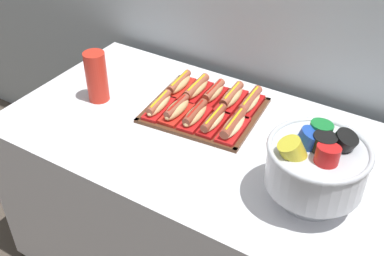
{
  "coord_description": "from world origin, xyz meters",
  "views": [
    {
      "loc": [
        0.65,
        -1.16,
        1.76
      ],
      "look_at": [
        -0.05,
        -0.03,
        0.77
      ],
      "focal_mm": 44.1,
      "sensor_mm": 36.0,
      "label": 1
    }
  ],
  "objects_px": {
    "serving_tray": "(205,111)",
    "hot_dog_2": "(195,115)",
    "hot_dog_5": "(179,85)",
    "hot_dog_6": "(196,89)",
    "cup_stack": "(97,77)",
    "hot_dog_8": "(232,98)",
    "punch_bowl": "(316,164)",
    "hot_dog_1": "(177,110)",
    "buffet_table": "(206,204)",
    "hot_dog_4": "(233,126)",
    "hot_dog_9": "(250,103)",
    "hot_dog_3": "(214,121)",
    "hot_dog_0": "(159,105)",
    "hot_dog_7": "(214,93)"
  },
  "relations": [
    {
      "from": "hot_dog_5",
      "to": "hot_dog_6",
      "type": "distance_m",
      "value": 0.08
    },
    {
      "from": "buffet_table",
      "to": "cup_stack",
      "type": "relative_size",
      "value": 7.42
    },
    {
      "from": "hot_dog_2",
      "to": "hot_dog_4",
      "type": "height_order",
      "value": "hot_dog_4"
    },
    {
      "from": "hot_dog_6",
      "to": "cup_stack",
      "type": "xyz_separation_m",
      "value": [
        -0.32,
        -0.22,
        0.07
      ]
    },
    {
      "from": "hot_dog_1",
      "to": "punch_bowl",
      "type": "bearing_deg",
      "value": -14.72
    },
    {
      "from": "hot_dog_1",
      "to": "hot_dog_3",
      "type": "height_order",
      "value": "hot_dog_1"
    },
    {
      "from": "buffet_table",
      "to": "hot_dog_2",
      "type": "distance_m",
      "value": 0.39
    },
    {
      "from": "punch_bowl",
      "to": "hot_dog_6",
      "type": "bearing_deg",
      "value": 151.8
    },
    {
      "from": "hot_dog_3",
      "to": "cup_stack",
      "type": "bearing_deg",
      "value": -172.16
    },
    {
      "from": "hot_dog_4",
      "to": "hot_dog_2",
      "type": "bearing_deg",
      "value": -174.6
    },
    {
      "from": "serving_tray",
      "to": "hot_dog_2",
      "type": "height_order",
      "value": "hot_dog_2"
    },
    {
      "from": "hot_dog_3",
      "to": "hot_dog_5",
      "type": "relative_size",
      "value": 0.98
    },
    {
      "from": "hot_dog_1",
      "to": "punch_bowl",
      "type": "relative_size",
      "value": 0.56
    },
    {
      "from": "hot_dog_8",
      "to": "punch_bowl",
      "type": "relative_size",
      "value": 0.64
    },
    {
      "from": "hot_dog_1",
      "to": "buffet_table",
      "type": "bearing_deg",
      "value": -11.33
    },
    {
      "from": "buffet_table",
      "to": "hot_dog_8",
      "type": "bearing_deg",
      "value": 94.09
    },
    {
      "from": "hot_dog_0",
      "to": "hot_dog_1",
      "type": "height_order",
      "value": "hot_dog_1"
    },
    {
      "from": "hot_dog_5",
      "to": "punch_bowl",
      "type": "distance_m",
      "value": 0.74
    },
    {
      "from": "cup_stack",
      "to": "punch_bowl",
      "type": "bearing_deg",
      "value": -6.19
    },
    {
      "from": "hot_dog_0",
      "to": "hot_dog_5",
      "type": "xyz_separation_m",
      "value": [
        -0.02,
        0.16,
        0.0
      ]
    },
    {
      "from": "hot_dog_5",
      "to": "hot_dog_9",
      "type": "xyz_separation_m",
      "value": [
        0.3,
        0.03,
        0.0
      ]
    },
    {
      "from": "buffet_table",
      "to": "hot_dog_7",
      "type": "relative_size",
      "value": 9.23
    },
    {
      "from": "hot_dog_2",
      "to": "hot_dog_9",
      "type": "xyz_separation_m",
      "value": [
        0.13,
        0.18,
        0.0
      ]
    },
    {
      "from": "hot_dog_5",
      "to": "punch_bowl",
      "type": "xyz_separation_m",
      "value": [
        0.66,
        -0.31,
        0.11
      ]
    },
    {
      "from": "serving_tray",
      "to": "hot_dog_1",
      "type": "bearing_deg",
      "value": -126.88
    },
    {
      "from": "hot_dog_5",
      "to": "hot_dog_9",
      "type": "distance_m",
      "value": 0.3
    },
    {
      "from": "serving_tray",
      "to": "hot_dog_3",
      "type": "relative_size",
      "value": 2.53
    },
    {
      "from": "serving_tray",
      "to": "hot_dog_3",
      "type": "bearing_deg",
      "value": -42.33
    },
    {
      "from": "hot_dog_1",
      "to": "cup_stack",
      "type": "relative_size",
      "value": 0.82
    },
    {
      "from": "hot_dog_1",
      "to": "hot_dog_5",
      "type": "relative_size",
      "value": 0.94
    },
    {
      "from": "hot_dog_4",
      "to": "cup_stack",
      "type": "height_order",
      "value": "cup_stack"
    },
    {
      "from": "punch_bowl",
      "to": "serving_tray",
      "type": "bearing_deg",
      "value": 154.6
    },
    {
      "from": "hot_dog_0",
      "to": "hot_dog_7",
      "type": "distance_m",
      "value": 0.22
    },
    {
      "from": "hot_dog_4",
      "to": "hot_dog_7",
      "type": "relative_size",
      "value": 1.12
    },
    {
      "from": "hot_dog_0",
      "to": "hot_dog_6",
      "type": "xyz_separation_m",
      "value": [
        0.06,
        0.17,
        0.0
      ]
    },
    {
      "from": "hot_dog_2",
      "to": "hot_dog_7",
      "type": "xyz_separation_m",
      "value": [
        -0.02,
        0.16,
        0.0
      ]
    },
    {
      "from": "hot_dog_4",
      "to": "hot_dog_9",
      "type": "distance_m",
      "value": 0.17
    },
    {
      "from": "hot_dog_5",
      "to": "hot_dog_8",
      "type": "distance_m",
      "value": 0.23
    },
    {
      "from": "serving_tray",
      "to": "hot_dog_1",
      "type": "distance_m",
      "value": 0.12
    },
    {
      "from": "serving_tray",
      "to": "hot_dog_9",
      "type": "height_order",
      "value": "hot_dog_9"
    },
    {
      "from": "hot_dog_5",
      "to": "hot_dog_0",
      "type": "bearing_deg",
      "value": -84.6
    },
    {
      "from": "buffet_table",
      "to": "hot_dog_2",
      "type": "relative_size",
      "value": 8.57
    },
    {
      "from": "serving_tray",
      "to": "hot_dog_2",
      "type": "xyz_separation_m",
      "value": [
        0.01,
        -0.08,
        0.03
      ]
    },
    {
      "from": "hot_dog_0",
      "to": "hot_dog_8",
      "type": "relative_size",
      "value": 0.95
    },
    {
      "from": "serving_tray",
      "to": "hot_dog_3",
      "type": "xyz_separation_m",
      "value": [
        0.08,
        -0.08,
        0.03
      ]
    },
    {
      "from": "hot_dog_5",
      "to": "hot_dog_7",
      "type": "distance_m",
      "value": 0.15
    },
    {
      "from": "buffet_table",
      "to": "hot_dog_0",
      "type": "relative_size",
      "value": 8.37
    },
    {
      "from": "hot_dog_3",
      "to": "serving_tray",
      "type": "bearing_deg",
      "value": 137.67
    },
    {
      "from": "buffet_table",
      "to": "hot_dog_3",
      "type": "height_order",
      "value": "hot_dog_3"
    },
    {
      "from": "serving_tray",
      "to": "punch_bowl",
      "type": "height_order",
      "value": "punch_bowl"
    }
  ]
}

